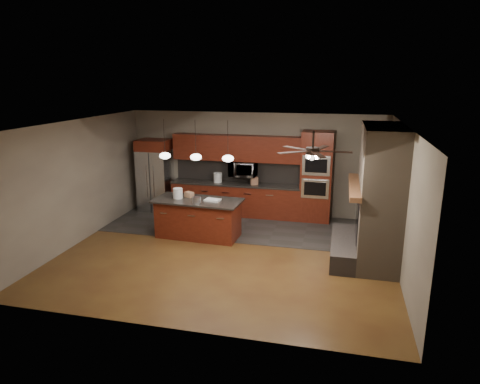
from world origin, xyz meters
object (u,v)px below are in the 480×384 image
(kitchen_island, at_px, (198,218))
(paint_tray, at_px, (212,200))
(counter_box, at_px, (254,181))
(white_bucket, at_px, (178,193))
(counter_bucket, at_px, (218,177))
(oven_tower, at_px, (316,177))
(paint_can, at_px, (197,200))
(microwave, at_px, (243,169))
(cardboard_box, at_px, (189,194))
(refrigerator, at_px, (155,175))

(kitchen_island, relative_size, paint_tray, 6.06)
(paint_tray, xyz_separation_m, counter_box, (0.62, 1.83, 0.07))
(white_bucket, distance_m, counter_bucket, 1.92)
(oven_tower, xyz_separation_m, kitchen_island, (-2.63, -1.87, -0.73))
(paint_can, height_order, paint_tray, paint_can)
(microwave, xyz_separation_m, paint_tray, (-0.29, -1.93, -0.36))
(cardboard_box, distance_m, counter_bucket, 1.72)
(white_bucket, distance_m, counter_box, 2.34)
(refrigerator, distance_m, cardboard_box, 2.29)
(kitchen_island, bearing_deg, oven_tower, 38.51)
(microwave, relative_size, paint_can, 3.65)
(microwave, relative_size, kitchen_island, 0.35)
(counter_box, bearing_deg, refrigerator, 156.42)
(microwave, relative_size, counter_bucket, 2.79)
(paint_can, bearing_deg, oven_tower, 39.42)
(microwave, bearing_deg, white_bucket, -120.99)
(counter_bucket, xyz_separation_m, counter_box, (1.04, -0.05, -0.03))
(refrigerator, xyz_separation_m, counter_box, (2.87, 0.03, -0.01))
(oven_tower, bearing_deg, counter_box, -178.51)
(kitchen_island, distance_m, white_bucket, 0.76)
(kitchen_island, bearing_deg, counter_bucket, 94.56)
(oven_tower, xyz_separation_m, counter_bucket, (-2.68, 0.01, -0.16))
(oven_tower, bearing_deg, cardboard_box, -149.70)
(white_bucket, relative_size, paint_tray, 0.70)
(oven_tower, bearing_deg, paint_can, -140.58)
(refrigerator, xyz_separation_m, paint_can, (1.94, -2.04, -0.03))
(oven_tower, height_order, paint_can, oven_tower)
(white_bucket, bearing_deg, kitchen_island, -2.02)
(refrigerator, relative_size, paint_tray, 5.83)
(cardboard_box, bearing_deg, kitchen_island, -8.68)
(kitchen_island, height_order, counter_bucket, counter_bucket)
(refrigerator, relative_size, kitchen_island, 0.96)
(oven_tower, bearing_deg, paint_tray, -140.46)
(microwave, relative_size, paint_tray, 2.10)
(kitchen_island, xyz_separation_m, paint_tray, (0.36, 0.01, 0.47))
(microwave, height_order, paint_tray, microwave)
(white_bucket, bearing_deg, paint_tray, -0.78)
(counter_bucket, bearing_deg, counter_box, -2.76)
(paint_tray, bearing_deg, oven_tower, 48.09)
(paint_can, height_order, counter_box, counter_box)
(paint_tray, bearing_deg, white_bucket, -172.23)
(paint_tray, bearing_deg, refrigerator, 149.93)
(paint_tray, bearing_deg, kitchen_island, -170.53)
(white_bucket, height_order, counter_bucket, white_bucket)
(white_bucket, bearing_deg, paint_can, -24.73)
(cardboard_box, height_order, counter_box, counter_box)
(oven_tower, distance_m, cardboard_box, 3.37)
(counter_bucket, relative_size, counter_box, 1.26)
(white_bucket, distance_m, paint_can, 0.61)
(paint_can, bearing_deg, counter_box, 65.85)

